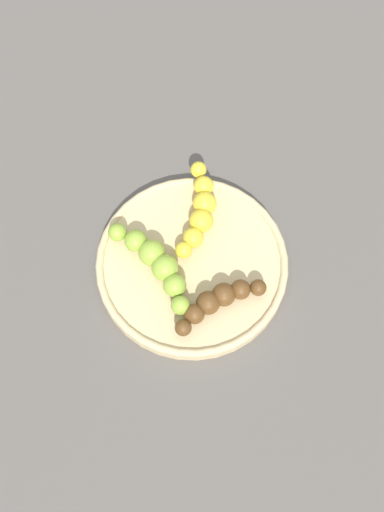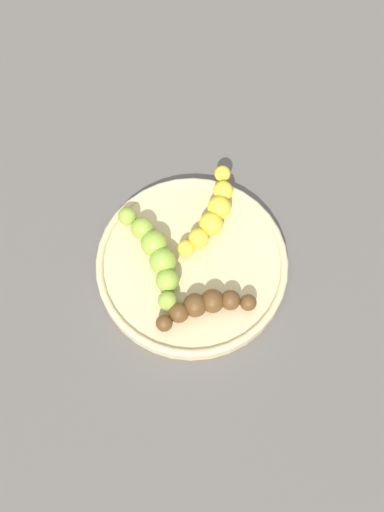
{
  "view_description": "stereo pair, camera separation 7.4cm",
  "coord_description": "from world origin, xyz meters",
  "px_view_note": "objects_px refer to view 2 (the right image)",
  "views": [
    {
      "loc": [
        -0.22,
        -0.19,
        0.72
      ],
      "look_at": [
        0.0,
        0.0,
        0.04
      ],
      "focal_mm": 41.99,
      "sensor_mm": 36.0,
      "label": 1
    },
    {
      "loc": [
        -0.16,
        -0.24,
        0.72
      ],
      "look_at": [
        0.0,
        0.0,
        0.04
      ],
      "focal_mm": 41.99,
      "sensor_mm": 36.0,
      "label": 2
    }
  ],
  "objects_px": {
    "banana_overripe": "(205,306)",
    "banana_yellow": "(212,214)",
    "fruit_bowl": "(192,264)",
    "banana_green": "(155,254)"
  },
  "relations": [
    {
      "from": "banana_green",
      "to": "banana_overripe",
      "type": "bearing_deg",
      "value": -72.93
    },
    {
      "from": "fruit_bowl",
      "to": "banana_overripe",
      "type": "relative_size",
      "value": 2.06
    },
    {
      "from": "banana_green",
      "to": "banana_overripe",
      "type": "xyz_separation_m",
      "value": [
        0.01,
        -0.09,
        -0.0
      ]
    },
    {
      "from": "fruit_bowl",
      "to": "banana_green",
      "type": "distance_m",
      "value": 0.05
    },
    {
      "from": "banana_overripe",
      "to": "banana_yellow",
      "type": "relative_size",
      "value": 0.95
    },
    {
      "from": "banana_overripe",
      "to": "fruit_bowl",
      "type": "bearing_deg",
      "value": -0.84
    },
    {
      "from": "banana_green",
      "to": "banana_yellow",
      "type": "distance_m",
      "value": 0.09
    },
    {
      "from": "fruit_bowl",
      "to": "banana_overripe",
      "type": "xyz_separation_m",
      "value": [
        -0.02,
        -0.06,
        0.02
      ]
    },
    {
      "from": "fruit_bowl",
      "to": "banana_green",
      "type": "bearing_deg",
      "value": 141.85
    },
    {
      "from": "banana_overripe",
      "to": "banana_yellow",
      "type": "height_order",
      "value": "banana_yellow"
    }
  ]
}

